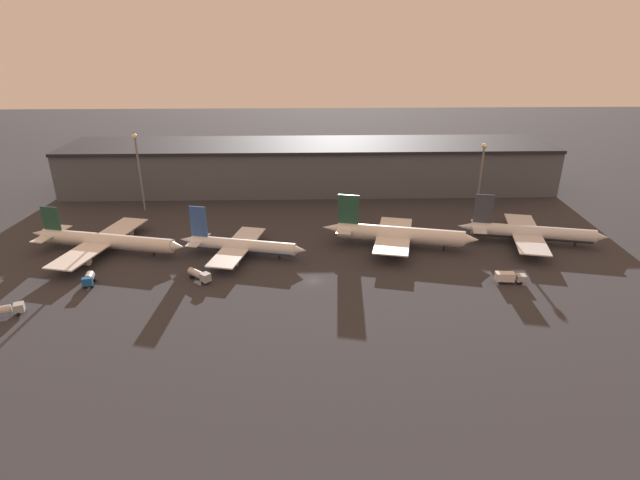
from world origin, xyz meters
TOP-DOWN VIEW (x-y plane):
  - ground at (0.00, 0.00)m, footprint 600.00×600.00m
  - terminal_building at (0.00, 80.54)m, footprint 188.87×31.31m
  - airplane_0 at (-59.32, 19.74)m, footprint 47.84×38.57m
  - airplane_1 at (-20.15, 15.99)m, footprint 37.02×29.40m
  - airplane_2 at (25.34, 20.87)m, footprint 45.13×30.07m
  - airplane_3 at (65.27, 22.48)m, footprint 42.46×33.38m
  - service_vehicle_0 at (49.54, -2.54)m, footprint 7.67×2.69m
  - service_vehicle_1 at (-68.99, -15.01)m, footprint 7.38×4.62m
  - service_vehicle_2 at (-56.39, -0.45)m, footprint 3.14×4.96m
  - service_vehicle_3 at (-29.07, 1.04)m, footprint 6.83×6.48m
  - lamp_post_0 at (-58.98, 55.90)m, footprint 1.80×1.80m
  - lamp_post_1 at (60.20, 55.90)m, footprint 1.80×1.80m

SIDE VIEW (x-z plane):
  - ground at x=0.00m, z-range 0.00..0.00m
  - service_vehicle_3 at x=-29.07m, z-range 0.20..3.04m
  - service_vehicle_1 at x=-68.99m, z-range 0.27..2.97m
  - service_vehicle_0 at x=49.54m, z-range 0.22..3.09m
  - service_vehicle_2 at x=-56.39m, z-range 0.22..3.09m
  - airplane_1 at x=-20.15m, z-range -3.82..10.12m
  - airplane_0 at x=-59.32m, z-range -2.87..9.76m
  - airplane_3 at x=65.27m, z-range -3.74..10.65m
  - airplane_2 at x=25.34m, z-range -3.64..11.49m
  - terminal_building at x=0.00m, z-range 0.04..18.20m
  - lamp_post_1 at x=60.20m, z-range 3.30..26.37m
  - lamp_post_0 at x=-58.98m, z-range 3.50..30.56m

